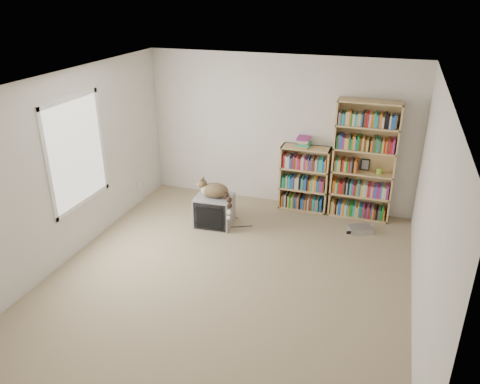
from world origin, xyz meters
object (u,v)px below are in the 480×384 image
(dvd_player, at_px, (360,229))
(bookcase_tall, at_px, (364,164))
(crt_tv, at_px, (214,210))
(bookcase_short, at_px, (304,180))
(cat, at_px, (217,193))

(dvd_player, bearing_deg, bookcase_tall, 75.23)
(dvd_player, bearing_deg, crt_tv, 168.23)
(bookcase_tall, xyz_separation_m, dvd_player, (0.09, -0.55, -0.86))
(bookcase_short, height_order, dvd_player, bookcase_short)
(bookcase_tall, relative_size, dvd_player, 5.48)
(crt_tv, relative_size, bookcase_short, 0.55)
(crt_tv, height_order, bookcase_short, bookcase_short)
(bookcase_short, distance_m, dvd_player, 1.23)
(cat, bearing_deg, crt_tv, 136.35)
(cat, xyz_separation_m, bookcase_short, (1.13, 1.08, -0.07))
(crt_tv, relative_size, dvd_player, 1.71)
(dvd_player, bearing_deg, cat, 170.03)
(crt_tv, xyz_separation_m, bookcase_tall, (2.12, 1.03, 0.66))
(crt_tv, bearing_deg, bookcase_short, 36.25)
(crt_tv, relative_size, cat, 0.94)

